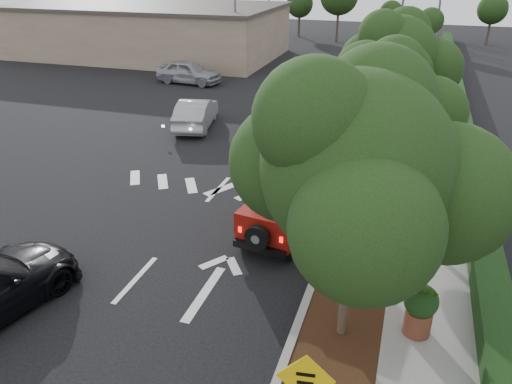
% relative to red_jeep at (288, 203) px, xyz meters
% --- Properties ---
extents(ground, '(120.00, 120.00, 0.00)m').
position_rel_red_jeep_xyz_m(ground, '(-3.22, -3.75, -0.99)').
color(ground, black).
rests_on(ground, ground).
extents(curb, '(0.20, 70.00, 0.15)m').
position_rel_red_jeep_xyz_m(curb, '(1.38, 8.25, -0.91)').
color(curb, '#9E9B93').
rests_on(curb, ground).
extents(planting_strip, '(1.80, 70.00, 0.12)m').
position_rel_red_jeep_xyz_m(planting_strip, '(2.38, 8.25, -0.93)').
color(planting_strip, black).
rests_on(planting_strip, ground).
extents(sidewalk, '(2.00, 70.00, 0.12)m').
position_rel_red_jeep_xyz_m(sidewalk, '(4.28, 8.25, -0.93)').
color(sidewalk, gray).
rests_on(sidewalk, ground).
extents(hedge, '(0.80, 70.00, 0.80)m').
position_rel_red_jeep_xyz_m(hedge, '(5.68, 8.25, -0.59)').
color(hedge, black).
rests_on(hedge, ground).
extents(commercial_building, '(22.00, 12.00, 4.00)m').
position_rel_red_jeep_xyz_m(commercial_building, '(-19.22, 26.25, 1.01)').
color(commercial_building, '#82735A').
rests_on(commercial_building, ground).
extents(transmission_tower, '(7.00, 4.00, 28.00)m').
position_rel_red_jeep_xyz_m(transmission_tower, '(2.78, 44.25, -0.99)').
color(transmission_tower, slate).
rests_on(transmission_tower, ground).
extents(street_tree_near, '(3.80, 3.80, 5.92)m').
position_rel_red_jeep_xyz_m(street_tree_near, '(2.38, -4.25, -0.99)').
color(street_tree_near, black).
rests_on(street_tree_near, ground).
extents(street_tree_mid, '(3.20, 3.20, 5.32)m').
position_rel_red_jeep_xyz_m(street_tree_mid, '(2.38, 2.75, -0.99)').
color(street_tree_mid, black).
rests_on(street_tree_mid, ground).
extents(street_tree_far, '(3.40, 3.40, 5.62)m').
position_rel_red_jeep_xyz_m(street_tree_far, '(2.38, 9.25, -0.99)').
color(street_tree_far, black).
rests_on(street_tree_far, ground).
extents(light_pole_a, '(2.00, 0.22, 9.00)m').
position_rel_red_jeep_xyz_m(light_pole_a, '(-9.72, 22.25, -0.99)').
color(light_pole_a, slate).
rests_on(light_pole_a, ground).
extents(light_pole_b, '(2.00, 0.22, 9.00)m').
position_rel_red_jeep_xyz_m(light_pole_b, '(-10.72, 34.25, -0.99)').
color(light_pole_b, slate).
rests_on(light_pole_b, ground).
extents(red_jeep, '(2.18, 3.94, 1.94)m').
position_rel_red_jeep_xyz_m(red_jeep, '(0.00, 0.00, 0.00)').
color(red_jeep, black).
rests_on(red_jeep, ground).
extents(silver_suv_ahead, '(3.61, 6.19, 1.62)m').
position_rel_red_jeep_xyz_m(silver_suv_ahead, '(-2.07, 9.60, -0.18)').
color(silver_suv_ahead, '#A0A2A8').
rests_on(silver_suv_ahead, ground).
extents(silver_sedan_oncoming, '(2.43, 4.60, 1.44)m').
position_rel_red_jeep_xyz_m(silver_sedan_oncoming, '(-7.02, 8.86, -0.27)').
color(silver_sedan_oncoming, '#9FA2A6').
rests_on(silver_sedan_oncoming, ground).
extents(parked_suv, '(4.61, 2.23, 1.52)m').
position_rel_red_jeep_xyz_m(parked_suv, '(-11.40, 17.50, -0.23)').
color(parked_suv, '#9A9CA1').
rests_on(parked_suv, ground).
extents(terracotta_planter, '(0.76, 0.76, 1.32)m').
position_rel_red_jeep_xyz_m(terracotta_planter, '(4.00, -3.76, -0.09)').
color(terracotta_planter, brown).
rests_on(terracotta_planter, ground).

